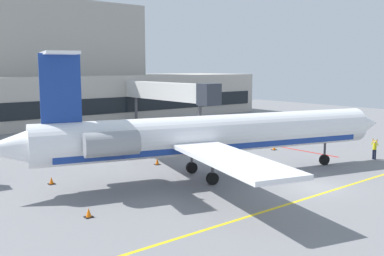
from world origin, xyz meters
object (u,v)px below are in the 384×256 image
Objects in this scene: regional_jet at (210,135)px; baggage_tug at (189,135)px; pushback_tractor at (170,127)px; marshaller at (375,149)px.

baggage_tug is at bearing 57.50° from regional_jet.
marshaller is at bearing -76.71° from pushback_tractor.
baggage_tug is at bearing -110.19° from pushback_tractor.
regional_jet is 10.39× the size of baggage_tug.
regional_jet reaches higher than baggage_tug.
pushback_tractor is 2.00× the size of marshaller.
pushback_tractor is at bearing 61.54° from regional_jet.
baggage_tug is 7.32m from pushback_tractor.
baggage_tug reaches higher than pushback_tractor.
pushback_tractor is (10.57, 19.49, -2.46)m from regional_jet.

